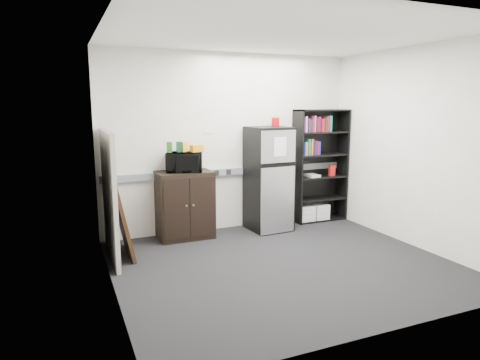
{
  "coord_description": "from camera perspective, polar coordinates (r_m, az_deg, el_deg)",
  "views": [
    {
      "loc": [
        -2.44,
        -4.38,
        1.94
      ],
      "look_at": [
        -0.2,
        0.9,
        0.91
      ],
      "focal_mm": 32.0,
      "sensor_mm": 36.0,
      "label": 1
    }
  ],
  "objects": [
    {
      "name": "framed_poster",
      "position": [
        5.69,
        -15.56,
        -4.87
      ],
      "size": [
        0.24,
        0.78,
        0.99
      ],
      "rotation": [
        0.0,
        -0.19,
        0.0
      ],
      "color": "black",
      "rests_on": "floor"
    },
    {
      "name": "bookshelf",
      "position": [
        7.2,
        10.48,
        2.23
      ],
      "size": [
        0.9,
        0.34,
        1.85
      ],
      "color": "black",
      "rests_on": "floor"
    },
    {
      "name": "wall_note",
      "position": [
        6.48,
        -4.2,
        6.66
      ],
      "size": [
        0.14,
        0.0,
        0.1
      ],
      "primitive_type": "cube",
      "color": "white",
      "rests_on": "wall_back"
    },
    {
      "name": "electrical_raceway",
      "position": [
        6.65,
        -1.21,
        1.13
      ],
      "size": [
        3.92,
        0.05,
        0.1
      ],
      "primitive_type": "cube",
      "color": "gray",
      "rests_on": "wall_back"
    },
    {
      "name": "snack_box_a",
      "position": [
        6.1,
        -9.41,
        4.31
      ],
      "size": [
        0.07,
        0.06,
        0.15
      ],
      "primitive_type": "cube",
      "rotation": [
        0.0,
        0.0,
        -0.1
      ],
      "color": "#1E5317",
      "rests_on": "microwave"
    },
    {
      "name": "wall_back",
      "position": [
        6.62,
        -1.32,
        5.02
      ],
      "size": [
        4.0,
        0.02,
        2.7
      ],
      "primitive_type": "cube",
      "color": "silver",
      "rests_on": "floor"
    },
    {
      "name": "cubicle_partition",
      "position": [
        5.6,
        -17.03,
        -1.93
      ],
      "size": [
        0.06,
        1.3,
        1.62
      ],
      "color": "#ABA798",
      "rests_on": "floor"
    },
    {
      "name": "snack_box_b",
      "position": [
        6.13,
        -8.11,
        4.38
      ],
      "size": [
        0.07,
        0.05,
        0.15
      ],
      "primitive_type": "cube",
      "rotation": [
        0.0,
        0.0,
        0.06
      ],
      "color": "#0C3523",
      "rests_on": "microwave"
    },
    {
      "name": "snack_bag",
      "position": [
        6.15,
        -5.81,
        4.22
      ],
      "size": [
        0.2,
        0.14,
        0.1
      ],
      "primitive_type": "cube",
      "rotation": [
        0.0,
        0.0,
        0.25
      ],
      "color": "orange",
      "rests_on": "microwave"
    },
    {
      "name": "refrigerator",
      "position": [
        6.6,
        3.87,
        0.15
      ],
      "size": [
        0.64,
        0.66,
        1.6
      ],
      "rotation": [
        0.0,
        0.0,
        0.07
      ],
      "color": "black",
      "rests_on": "floor"
    },
    {
      "name": "microwave",
      "position": [
        6.14,
        -7.44,
        2.39
      ],
      "size": [
        0.59,
        0.49,
        0.28
      ],
      "primitive_type": "imported",
      "rotation": [
        0.0,
        0.0,
        -0.34
      ],
      "color": "black",
      "rests_on": "cabinet"
    },
    {
      "name": "wall_left",
      "position": [
        4.44,
        -17.17,
        2.06
      ],
      "size": [
        0.02,
        3.5,
        2.7
      ],
      "primitive_type": "cube",
      "color": "silver",
      "rests_on": "floor"
    },
    {
      "name": "ceiling",
      "position": [
        5.07,
        6.36,
        18.71
      ],
      "size": [
        4.0,
        3.5,
        0.02
      ],
      "primitive_type": "cube",
      "color": "white",
      "rests_on": "wall_back"
    },
    {
      "name": "snack_box_c",
      "position": [
        6.15,
        -7.44,
        4.37
      ],
      "size": [
        0.08,
        0.07,
        0.14
      ],
      "primitive_type": "cube",
      "rotation": [
        0.0,
        0.0,
        0.28
      ],
      "color": "gold",
      "rests_on": "microwave"
    },
    {
      "name": "coffee_can",
      "position": [
        6.7,
        4.74,
        7.88
      ],
      "size": [
        0.12,
        0.12,
        0.17
      ],
      "color": "#B0080C",
      "rests_on": "refrigerator"
    },
    {
      "name": "cabinet",
      "position": [
        6.27,
        -7.35,
        -3.31
      ],
      "size": [
        0.79,
        0.52,
        0.98
      ],
      "color": "black",
      "rests_on": "floor"
    },
    {
      "name": "wall_right",
      "position": [
        6.26,
        22.33,
        3.97
      ],
      "size": [
        0.02,
        3.5,
        2.7
      ],
      "primitive_type": "cube",
      "color": "silver",
      "rests_on": "floor"
    },
    {
      "name": "floor",
      "position": [
        5.37,
        5.79,
        -11.08
      ],
      "size": [
        4.0,
        4.0,
        0.0
      ],
      "primitive_type": "plane",
      "color": "black",
      "rests_on": "ground"
    }
  ]
}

